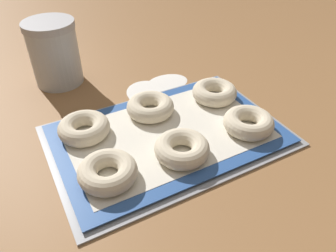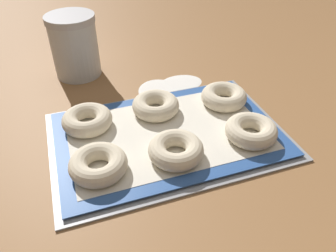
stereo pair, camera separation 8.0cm
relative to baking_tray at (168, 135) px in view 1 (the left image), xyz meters
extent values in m
plane|color=olive|center=(-0.01, -0.01, 0.00)|extent=(2.80, 2.80, 0.00)
cube|color=#93969B|center=(0.00, 0.00, 0.00)|extent=(0.45, 0.30, 0.01)
cube|color=#2D569E|center=(0.00, 0.00, 0.01)|extent=(0.43, 0.28, 0.00)
cube|color=silver|center=(0.00, 0.00, 0.01)|extent=(0.38, 0.23, 0.00)
torus|color=beige|center=(-0.14, -0.06, 0.02)|extent=(0.10, 0.10, 0.03)
torus|color=beige|center=(-0.01, -0.07, 0.02)|extent=(0.10, 0.10, 0.03)
torus|color=beige|center=(0.14, -0.06, 0.02)|extent=(0.10, 0.10, 0.03)
torus|color=beige|center=(-0.14, 0.07, 0.02)|extent=(0.10, 0.10, 0.03)
torus|color=beige|center=(0.00, 0.08, 0.02)|extent=(0.10, 0.10, 0.03)
torus|color=beige|center=(0.15, 0.06, 0.02)|extent=(0.10, 0.10, 0.03)
cylinder|color=silver|center=(-0.13, 0.32, 0.06)|extent=(0.11, 0.11, 0.14)
cylinder|color=#B2B2B7|center=(-0.13, 0.32, 0.14)|extent=(0.12, 0.12, 0.02)
ellipsoid|color=white|center=(0.10, 0.19, 0.00)|extent=(0.11, 0.08, 0.00)
ellipsoid|color=white|center=(0.04, 0.17, 0.00)|extent=(0.10, 0.12, 0.00)
camera|label=1|loc=(-0.24, -0.44, 0.41)|focal=35.00mm
camera|label=2|loc=(-0.16, -0.47, 0.41)|focal=35.00mm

